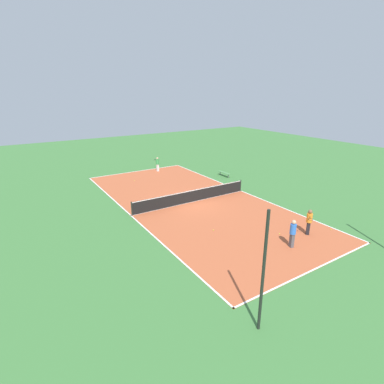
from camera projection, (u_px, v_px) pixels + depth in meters
name	position (u px, v px, depth m)	size (l,w,h in m)	color
ground_plane	(192.00, 202.00, 25.26)	(80.00, 80.00, 0.00)	#3D7538
court_surface	(192.00, 202.00, 25.25)	(10.98, 23.97, 0.02)	#B75633
tennis_net	(192.00, 196.00, 25.07)	(10.78, 0.10, 1.08)	black
bench	(224.00, 173.00, 32.66)	(0.36, 1.75, 0.45)	#4C8C4C
player_far_green	(157.00, 163.00, 34.49)	(0.43, 0.96, 1.64)	white
player_near_blue	(293.00, 232.00, 17.67)	(0.45, 0.45, 1.76)	#4C4C51
player_center_orange	(309.00, 220.00, 19.25)	(0.92, 0.86, 1.73)	black
tennis_ball_midcourt	(135.00, 180.00, 31.12)	(0.07, 0.07, 0.07)	#CCE033
tennis_ball_far_baseline	(331.00, 229.00, 20.19)	(0.07, 0.07, 0.07)	#CCE033
tennis_ball_left_sideline	(213.00, 230.00, 20.07)	(0.07, 0.07, 0.07)	#CCE033
tennis_ball_right_alley	(280.00, 234.00, 19.55)	(0.07, 0.07, 0.07)	#CCE033
fence_post_back_right	(263.00, 273.00, 11.05)	(0.12, 0.12, 5.09)	black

